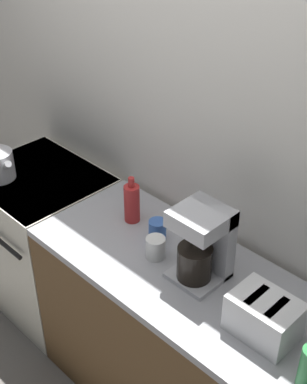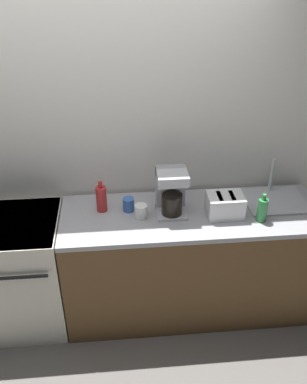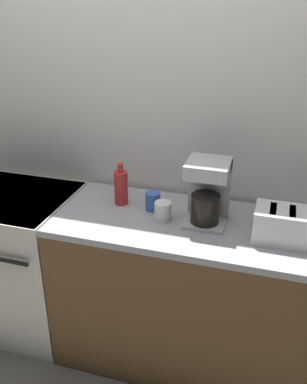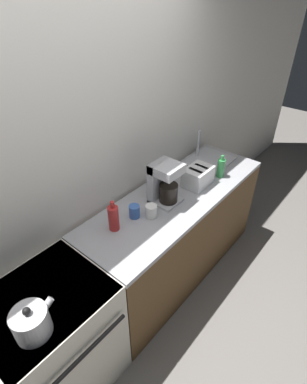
# 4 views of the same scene
# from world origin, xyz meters

# --- Properties ---
(ground_plane) EXTENTS (12.00, 12.00, 0.00)m
(ground_plane) POSITION_xyz_m (0.00, 0.00, 0.00)
(ground_plane) COLOR slate
(wall_back) EXTENTS (8.00, 0.05, 2.60)m
(wall_back) POSITION_xyz_m (0.00, 0.67, 1.30)
(wall_back) COLOR silver
(wall_back) RESTS_ON ground_plane
(stove) EXTENTS (0.71, 0.65, 0.90)m
(stove) POSITION_xyz_m (-0.64, 0.31, 0.46)
(stove) COLOR silver
(stove) RESTS_ON ground_plane
(counter_block) EXTENTS (1.86, 0.62, 0.90)m
(counter_block) POSITION_xyz_m (0.66, 0.31, 0.45)
(counter_block) COLOR brown
(counter_block) RESTS_ON ground_plane
(kettle) EXTENTS (0.23, 0.18, 0.19)m
(kettle) POSITION_xyz_m (-0.76, 0.16, 0.98)
(kettle) COLOR silver
(kettle) RESTS_ON stove
(toaster) EXTENTS (0.25, 0.18, 0.16)m
(toaster) POSITION_xyz_m (0.88, 0.27, 0.99)
(toaster) COLOR white
(toaster) RESTS_ON counter_block
(coffee_maker) EXTENTS (0.21, 0.21, 0.33)m
(coffee_maker) POSITION_xyz_m (0.51, 0.35, 1.08)
(coffee_maker) COLOR #B7B7BC
(coffee_maker) RESTS_ON counter_block
(sink_tray) EXTENTS (0.44, 0.36, 0.28)m
(sink_tray) POSITION_xyz_m (1.29, 0.41, 0.92)
(sink_tray) COLOR #B7B7BC
(sink_tray) RESTS_ON counter_block
(bottle_red) EXTENTS (0.07, 0.07, 0.24)m
(bottle_red) POSITION_xyz_m (0.03, 0.40, 1.00)
(bottle_red) COLOR #B72828
(bottle_red) RESTS_ON counter_block
(bottle_green) EXTENTS (0.07, 0.07, 0.21)m
(bottle_green) POSITION_xyz_m (1.11, 0.18, 0.99)
(bottle_green) COLOR #338C47
(bottle_green) RESTS_ON counter_block
(cup_white) EXTENTS (0.09, 0.09, 0.10)m
(cup_white) POSITION_xyz_m (0.30, 0.29, 0.95)
(cup_white) COLOR white
(cup_white) RESTS_ON counter_block
(cup_blue) EXTENTS (0.08, 0.08, 0.10)m
(cup_blue) POSITION_xyz_m (0.21, 0.38, 0.95)
(cup_blue) COLOR #3860B2
(cup_blue) RESTS_ON counter_block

